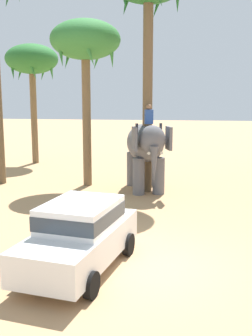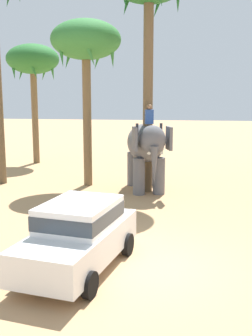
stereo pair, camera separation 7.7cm
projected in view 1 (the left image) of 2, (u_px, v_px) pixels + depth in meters
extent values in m
plane|color=tan|center=(141.00, 265.00, 10.53)|extent=(120.00, 120.00, 0.00)
cube|color=white|center=(80.00, 243.00, 10.15)|extent=(2.40, 4.34, 0.76)
cube|color=white|center=(81.00, 215.00, 10.12)|extent=(1.91, 2.34, 0.64)
cube|color=#2D3842|center=(81.00, 215.00, 10.12)|extent=(1.93, 2.37, 0.35)
cylinder|color=black|center=(91.00, 285.00, 8.77)|extent=(0.28, 0.62, 0.60)
cylinder|color=black|center=(22.00, 274.00, 9.29)|extent=(0.28, 0.62, 0.60)
cylinder|color=black|center=(128.00, 244.00, 11.14)|extent=(0.28, 0.62, 0.60)
cylinder|color=black|center=(71.00, 238.00, 11.67)|extent=(0.28, 0.62, 0.60)
ellipsoid|color=slate|center=(145.00, 143.00, 18.55)|extent=(2.38, 3.42, 1.70)
cylinder|color=slate|center=(159.00, 176.00, 17.94)|extent=(0.52, 0.52, 1.60)
cylinder|color=slate|center=(139.00, 176.00, 17.82)|extent=(0.52, 0.52, 1.60)
cylinder|color=slate|center=(150.00, 168.00, 19.75)|extent=(0.52, 0.52, 1.60)
cylinder|color=slate|center=(132.00, 169.00, 19.64)|extent=(0.52, 0.52, 1.60)
ellipsoid|color=slate|center=(152.00, 140.00, 16.91)|extent=(1.33, 1.26, 1.20)
cube|color=slate|center=(169.00, 138.00, 17.09)|extent=(0.33, 0.80, 0.96)
cube|color=slate|center=(134.00, 139.00, 16.91)|extent=(0.33, 0.80, 0.96)
cone|color=slate|center=(154.00, 166.00, 16.65)|extent=(0.44, 0.44, 1.60)
cone|color=beige|center=(160.00, 153.00, 16.64)|extent=(0.27, 0.57, 0.21)
cone|color=beige|center=(148.00, 153.00, 16.58)|extent=(0.27, 0.57, 0.21)
cube|color=#2D519E|center=(149.00, 117.00, 17.51)|extent=(0.39, 0.32, 0.60)
sphere|color=#8E6647|center=(149.00, 107.00, 17.44)|extent=(0.22, 0.22, 0.22)
cylinder|color=#333338|center=(161.00, 130.00, 17.67)|extent=(0.12, 0.12, 0.55)
cylinder|color=#333338|center=(137.00, 130.00, 17.54)|extent=(0.12, 0.12, 0.55)
cylinder|color=brown|center=(34.00, 114.00, 25.69)|extent=(0.39, 0.39, 6.21)
ellipsoid|color=#286B2D|center=(32.00, 59.00, 25.11)|extent=(3.20, 3.20, 1.80)
cone|color=#286B2D|center=(51.00, 67.00, 25.03)|extent=(0.40, 0.92, 1.64)
cone|color=#286B2D|center=(44.00, 68.00, 26.26)|extent=(0.91, 0.57, 1.67)
cone|color=#286B2D|center=(21.00, 68.00, 26.02)|extent=(0.73, 0.83, 1.69)
cone|color=#286B2D|center=(12.00, 67.00, 24.64)|extent=(0.73, 0.83, 1.69)
cone|color=#286B2D|center=(31.00, 66.00, 24.03)|extent=(0.91, 0.57, 1.67)
cylinder|color=brown|center=(87.00, 117.00, 19.27)|extent=(0.40, 0.40, 6.53)
ellipsoid|color=#337A38|center=(85.00, 40.00, 18.66)|extent=(3.20, 3.20, 1.80)
cone|color=#337A38|center=(112.00, 51.00, 18.58)|extent=(0.40, 0.92, 1.64)
cone|color=#337A38|center=(99.00, 53.00, 19.81)|extent=(0.91, 0.57, 1.67)
cone|color=#337A38|center=(69.00, 53.00, 19.57)|extent=(0.73, 0.83, 1.69)
cone|color=#337A38|center=(60.00, 50.00, 18.19)|extent=(0.73, 0.83, 1.69)
cone|color=#337A38|center=(88.00, 48.00, 17.58)|extent=(0.91, 0.57, 1.67)
cylinder|color=brown|center=(148.00, 93.00, 17.79)|extent=(0.42, 0.42, 8.71)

